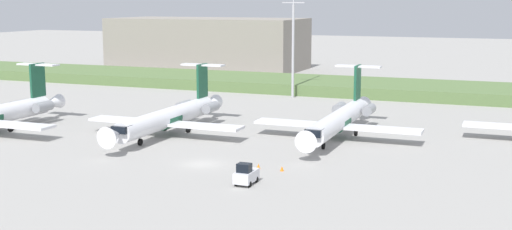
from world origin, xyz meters
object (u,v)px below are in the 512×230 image
(regional_jet_third, at_px, (340,119))
(safety_cone_mid_marker, at_px, (282,169))
(regional_jet_second, at_px, (170,116))
(antenna_mast, at_px, (293,38))
(safety_cone_front_marker, at_px, (258,166))
(baggage_tug, at_px, (246,175))

(regional_jet_third, bearing_deg, safety_cone_mid_marker, -93.63)
(regional_jet_second, height_order, antenna_mast, antenna_mast)
(regional_jet_third, bearing_deg, safety_cone_front_marker, -101.54)
(antenna_mast, height_order, safety_cone_mid_marker, antenna_mast)
(regional_jet_third, relative_size, safety_cone_front_marker, 56.36)
(regional_jet_third, distance_m, safety_cone_front_marker, 20.65)
(regional_jet_second, relative_size, regional_jet_third, 1.00)
(antenna_mast, distance_m, safety_cone_front_marker, 56.40)
(regional_jet_second, height_order, baggage_tug, regional_jet_second)
(regional_jet_second, relative_size, antenna_mast, 1.11)
(regional_jet_second, distance_m, antenna_mast, 41.30)
(regional_jet_third, height_order, safety_cone_front_marker, regional_jet_third)
(regional_jet_second, xyz_separation_m, regional_jet_third, (22.68, 6.60, 0.00))
(regional_jet_second, distance_m, baggage_tug, 28.18)
(regional_jet_third, xyz_separation_m, safety_cone_front_marker, (-4.11, -20.11, -2.26))
(safety_cone_front_marker, bearing_deg, antenna_mast, 104.38)
(antenna_mast, bearing_deg, safety_cone_front_marker, -75.62)
(safety_cone_mid_marker, bearing_deg, antenna_mast, 107.15)
(regional_jet_third, relative_size, baggage_tug, 9.69)
(antenna_mast, relative_size, safety_cone_front_marker, 50.56)
(safety_cone_front_marker, xyz_separation_m, safety_cone_mid_marker, (2.83, -0.10, 0.00))
(antenna_mast, bearing_deg, regional_jet_second, -96.90)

